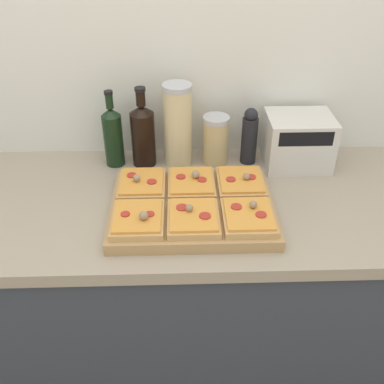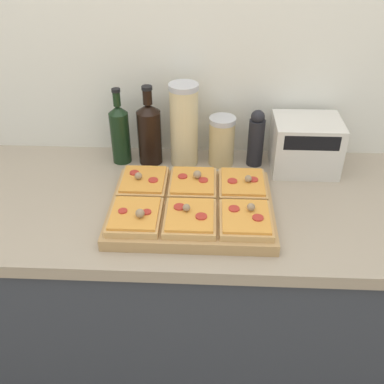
{
  "view_description": "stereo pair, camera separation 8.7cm",
  "coord_description": "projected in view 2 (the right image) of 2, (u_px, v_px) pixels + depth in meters",
  "views": [
    {
      "loc": [
        0.02,
        -0.85,
        1.73
      ],
      "look_at": [
        0.06,
        0.27,
        0.97
      ],
      "focal_mm": 42.0,
      "sensor_mm": 36.0,
      "label": 1
    },
    {
      "loc": [
        0.11,
        -0.85,
        1.73
      ],
      "look_at": [
        0.06,
        0.27,
        0.97
      ],
      "focal_mm": 42.0,
      "sensor_mm": 36.0,
      "label": 2
    }
  ],
  "objects": [
    {
      "name": "grain_jar_short",
      "position": [
        222.0,
        141.0,
        1.56
      ],
      "size": [
        0.09,
        0.09,
        0.18
      ],
      "color": "tan",
      "rests_on": "kitchen_counter"
    },
    {
      "name": "toaster_oven",
      "position": [
        305.0,
        145.0,
        1.53
      ],
      "size": [
        0.25,
        0.18,
        0.18
      ],
      "color": "beige",
      "rests_on": "kitchen_counter"
    },
    {
      "name": "pizza_slice_back_right",
      "position": [
        243.0,
        184.0,
        1.4
      ],
      "size": [
        0.15,
        0.17,
        0.05
      ],
      "color": "tan",
      "rests_on": "cutting_board"
    },
    {
      "name": "wine_bottle",
      "position": [
        149.0,
        132.0,
        1.55
      ],
      "size": [
        0.08,
        0.08,
        0.28
      ],
      "color": "black",
      "rests_on": "kitchen_counter"
    },
    {
      "name": "pizza_slice_back_left",
      "position": [
        144.0,
        182.0,
        1.41
      ],
      "size": [
        0.15,
        0.17,
        0.05
      ],
      "color": "tan",
      "rests_on": "cutting_board"
    },
    {
      "name": "cutting_board",
      "position": [
        192.0,
        208.0,
        1.35
      ],
      "size": [
        0.48,
        0.38,
        0.04
      ],
      "primitive_type": "cube",
      "color": "tan",
      "rests_on": "kitchen_counter"
    },
    {
      "name": "pepper_mill",
      "position": [
        256.0,
        138.0,
        1.55
      ],
      "size": [
        0.06,
        0.06,
        0.2
      ],
      "color": "black",
      "rests_on": "kitchen_counter"
    },
    {
      "name": "wall_back",
      "position": [
        180.0,
        60.0,
        1.53
      ],
      "size": [
        6.0,
        0.06,
        2.5
      ],
      "color": "silver",
      "rests_on": "ground_plane"
    },
    {
      "name": "olive_oil_bottle",
      "position": [
        120.0,
        133.0,
        1.56
      ],
      "size": [
        0.07,
        0.07,
        0.27
      ],
      "color": "black",
      "rests_on": "kitchen_counter"
    },
    {
      "name": "pizza_slice_front_right",
      "position": [
        246.0,
        219.0,
        1.25
      ],
      "size": [
        0.15,
        0.17,
        0.05
      ],
      "color": "tan",
      "rests_on": "cutting_board"
    },
    {
      "name": "pizza_slice_front_left",
      "position": [
        135.0,
        216.0,
        1.26
      ],
      "size": [
        0.15,
        0.17,
        0.05
      ],
      "color": "tan",
      "rests_on": "cutting_board"
    },
    {
      "name": "pizza_slice_front_center",
      "position": [
        190.0,
        217.0,
        1.26
      ],
      "size": [
        0.15,
        0.17,
        0.05
      ],
      "color": "tan",
      "rests_on": "cutting_board"
    },
    {
      "name": "pizza_slice_back_center",
      "position": [
        193.0,
        183.0,
        1.41
      ],
      "size": [
        0.15,
        0.17,
        0.05
      ],
      "color": "tan",
      "rests_on": "cutting_board"
    },
    {
      "name": "grain_jar_tall",
      "position": [
        184.0,
        125.0,
        1.53
      ],
      "size": [
        0.1,
        0.1,
        0.29
      ],
      "color": "beige",
      "rests_on": "kitchen_counter"
    },
    {
      "name": "kitchen_counter",
      "position": [
        177.0,
        298.0,
        1.68
      ],
      "size": [
        2.63,
        0.67,
        0.92
      ],
      "color": "#333842",
      "rests_on": "ground_plane"
    }
  ]
}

